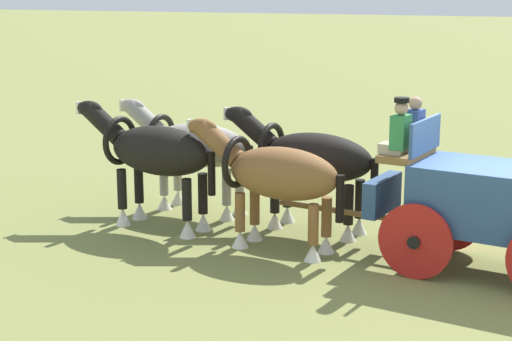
# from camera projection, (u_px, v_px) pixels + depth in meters

# --- Properties ---
(ground_plane) EXTENTS (220.00, 220.00, 0.00)m
(ground_plane) POSITION_uv_depth(u_px,v_px,m) (491.00, 274.00, 13.07)
(ground_plane) COLOR olive
(show_wagon) EXTENTS (5.53, 2.16, 2.76)m
(show_wagon) POSITION_uv_depth(u_px,v_px,m) (486.00, 200.00, 12.89)
(show_wagon) COLOR #2D4C7A
(show_wagon) RESTS_ON ground
(draft_horse_rear_near) EXTENTS (3.09, 1.19, 2.18)m
(draft_horse_rear_near) POSITION_uv_depth(u_px,v_px,m) (276.00, 175.00, 14.03)
(draft_horse_rear_near) COLOR brown
(draft_horse_rear_near) RESTS_ON ground
(draft_horse_rear_off) EXTENTS (3.20, 1.19, 2.22)m
(draft_horse_rear_off) POSITION_uv_depth(u_px,v_px,m) (310.00, 159.00, 15.11)
(draft_horse_rear_off) COLOR black
(draft_horse_rear_off) RESTS_ON ground
(draft_horse_lead_near) EXTENTS (3.20, 1.22, 2.30)m
(draft_horse_lead_near) POSITION_uv_depth(u_px,v_px,m) (155.00, 153.00, 15.30)
(draft_horse_lead_near) COLOR black
(draft_horse_lead_near) RESTS_ON ground
(draft_horse_lead_off) EXTENTS (3.21, 1.16, 2.19)m
(draft_horse_lead_off) POSITION_uv_depth(u_px,v_px,m) (194.00, 147.00, 16.42)
(draft_horse_lead_off) COLOR #9E998E
(draft_horse_lead_off) RESTS_ON ground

